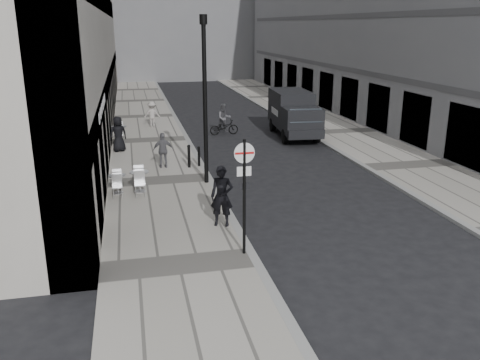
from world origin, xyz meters
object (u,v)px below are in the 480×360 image
object	(u,v)px
walking_man	(222,196)
lamppost	(205,93)
panel_van	(293,112)
cyclist	(224,123)
sign_post	(244,182)

from	to	relation	value
walking_man	lamppost	world-z (taller)	lamppost
lamppost	panel_van	distance (m)	10.46
lamppost	panel_van	size ratio (longest dim) A/B	1.16
lamppost	cyclist	xyz separation A→B (m)	(2.46, 9.32, -2.93)
sign_post	cyclist	xyz separation A→B (m)	(2.46, 15.98, -1.45)
walking_man	lamppost	distance (m)	5.23
sign_post	lamppost	distance (m)	6.82
sign_post	panel_van	size ratio (longest dim) A/B	0.58
walking_man	cyclist	world-z (taller)	walking_man
lamppost	cyclist	bearing A→B (deg)	75.22
sign_post	lamppost	world-z (taller)	lamppost
lamppost	panel_van	xyz separation A→B (m)	(6.21, 8.12, -2.23)
walking_man	sign_post	xyz separation A→B (m)	(0.22, -2.10, 1.09)
panel_van	lamppost	bearing A→B (deg)	-122.89
sign_post	panel_van	world-z (taller)	sign_post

